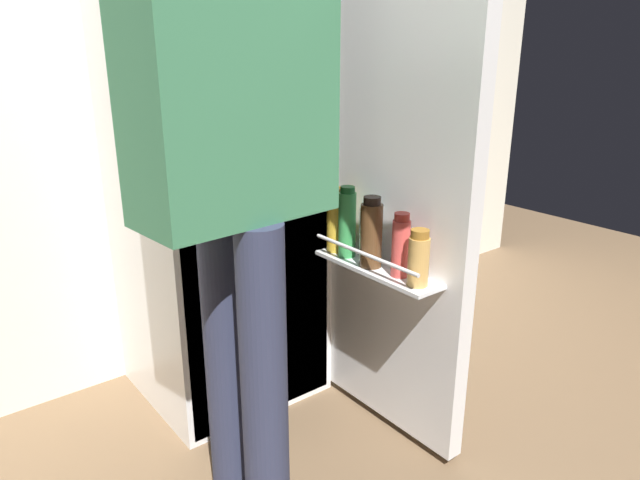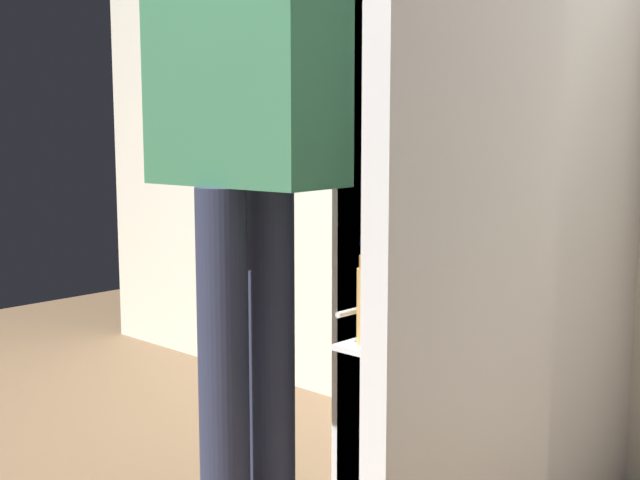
# 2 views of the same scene
# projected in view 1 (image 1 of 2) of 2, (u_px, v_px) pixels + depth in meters

# --- Properties ---
(ground_plane) EXTENTS (6.29, 6.29, 0.00)m
(ground_plane) POSITION_uv_depth(u_px,v_px,m) (308.00, 453.00, 1.89)
(ground_plane) COLOR brown
(kitchen_wall) EXTENTS (4.40, 0.10, 2.47)m
(kitchen_wall) POSITION_uv_depth(u_px,v_px,m) (163.00, 51.00, 2.14)
(kitchen_wall) COLOR silver
(kitchen_wall) RESTS_ON ground_plane
(refrigerator) EXTENTS (0.65, 1.16, 1.67)m
(refrigerator) POSITION_uv_depth(u_px,v_px,m) (229.00, 175.00, 2.00)
(refrigerator) COLOR white
(refrigerator) RESTS_ON ground_plane
(person) EXTENTS (0.61, 0.77, 1.74)m
(person) POSITION_uv_depth(u_px,v_px,m) (237.00, 137.00, 1.33)
(person) COLOR #2D334C
(person) RESTS_ON ground_plane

